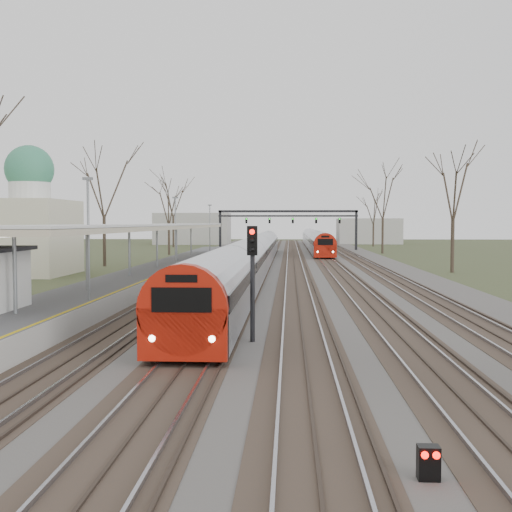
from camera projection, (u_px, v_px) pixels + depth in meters
The scene contains 12 objects.
ground at pixel (261, 447), 12.01m from camera, with size 300.00×300.00×0.00m, color #384223.
track_bed at pixel (287, 262), 66.84m from camera, with size 24.00×160.00×0.22m.
platform at pixel (166, 270), 49.85m from camera, with size 3.50×69.00×1.00m, color #9E9B93.
canopy at pixel (154, 227), 45.17m from camera, with size 4.10×50.00×3.11m.
dome_building at pixel (9, 229), 50.85m from camera, with size 10.00×8.00×10.30m.
signal_gantry at pixel (288, 218), 96.49m from camera, with size 21.00×0.59×6.08m.
tree_west_far at pixel (104, 182), 60.35m from camera, with size 5.50×5.50×11.33m.
tree_east_far at pixel (453, 185), 52.78m from camera, with size 5.00×5.00×10.30m.
train_near at pixel (255, 254), 55.28m from camera, with size 2.62×75.21×3.05m.
train_far at pixel (315, 240), 101.12m from camera, with size 2.62×60.21×3.05m.
signal_post at pixel (252, 266), 21.92m from camera, with size 0.35×0.45×4.10m.
ground_signal at pixel (429, 467), 10.24m from camera, with size 0.35×0.33×0.61m.
Camera 1 is at (0.52, -11.79, 4.22)m, focal length 45.00 mm.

